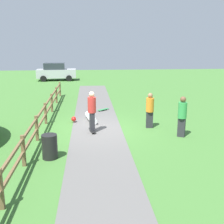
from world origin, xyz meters
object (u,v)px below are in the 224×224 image
at_px(skater_fallen, 90,118).
at_px(parked_car_silver, 56,72).
at_px(skateboard_loose, 103,109).
at_px(bystander_green, 182,115).
at_px(trash_bin, 50,147).
at_px(skater_riding, 92,110).
at_px(bystander_orange, 150,109).

height_order(skater_fallen, parked_car_silver, parked_car_silver).
bearing_deg(skateboard_loose, bystander_green, -57.86).
distance_m(trash_bin, skateboard_loose, 7.48).
height_order(skateboard_loose, bystander_green, bystander_green).
distance_m(trash_bin, bystander_green, 5.90).
xyz_separation_m(skater_riding, bystander_orange, (2.83, 0.52, -0.14)).
distance_m(skater_riding, parked_car_silver, 19.06).
bearing_deg(trash_bin, skateboard_loose, 71.96).
xyz_separation_m(skater_fallen, parked_car_silver, (-3.56, 16.84, 0.76)).
relative_size(trash_bin, bystander_green, 0.49).
height_order(skater_riding, bystander_orange, skater_riding).
bearing_deg(parked_car_silver, skateboard_loose, -73.09).
xyz_separation_m(skater_fallen, bystander_green, (4.07, -2.80, 0.82)).
relative_size(skater_riding, bystander_orange, 1.10).
distance_m(bystander_green, parked_car_silver, 21.07).
xyz_separation_m(skater_riding, skater_fallen, (-0.11, 1.86, -0.90)).
bearing_deg(bystander_green, trash_bin, -160.32).
height_order(trash_bin, skateboard_loose, trash_bin).
distance_m(skater_fallen, parked_car_silver, 17.23).
height_order(bystander_orange, bystander_green, bystander_green).
bearing_deg(trash_bin, parked_car_silver, 95.56).
xyz_separation_m(bystander_orange, bystander_green, (1.13, -1.46, 0.06)).
bearing_deg(trash_bin, bystander_orange, 37.98).
relative_size(trash_bin, bystander_orange, 0.52).
distance_m(skater_fallen, bystander_orange, 3.32).
relative_size(skater_fallen, skateboard_loose, 2.20).
distance_m(skater_riding, bystander_green, 4.07).
bearing_deg(bystander_orange, skater_fallen, 155.45).
bearing_deg(skater_riding, skateboard_loose, 79.99).
bearing_deg(skater_riding, bystander_green, -13.35).
xyz_separation_m(skateboard_loose, bystander_orange, (2.09, -3.67, 0.87)).
bearing_deg(skateboard_loose, bystander_orange, -60.34).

